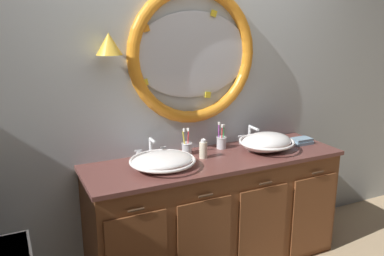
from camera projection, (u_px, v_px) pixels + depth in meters
back_wall_assembly at (182, 87)px, 2.99m from camera, size 6.40×0.26×2.60m
vanity_counter at (215, 211)px, 3.00m from camera, size 1.90×0.60×0.85m
sink_basin_left at (163, 161)px, 2.68m from camera, size 0.45×0.45×0.10m
sink_basin_right at (267, 142)px, 3.02m from camera, size 0.42×0.42×0.14m
faucet_set_left at (151, 150)px, 2.87m from camera, size 0.24×0.12×0.15m
faucet_set_right at (250, 136)px, 3.22m from camera, size 0.21×0.14×0.15m
toothbrush_holder_left at (187, 148)px, 2.96m from camera, size 0.08×0.08×0.20m
toothbrush_holder_right at (221, 142)px, 3.08m from camera, size 0.08×0.08×0.21m
soap_dispenser at (203, 149)px, 2.87m from camera, size 0.06×0.06×0.15m
folded_hand_towel at (302, 141)px, 3.21m from camera, size 0.17×0.11×0.05m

